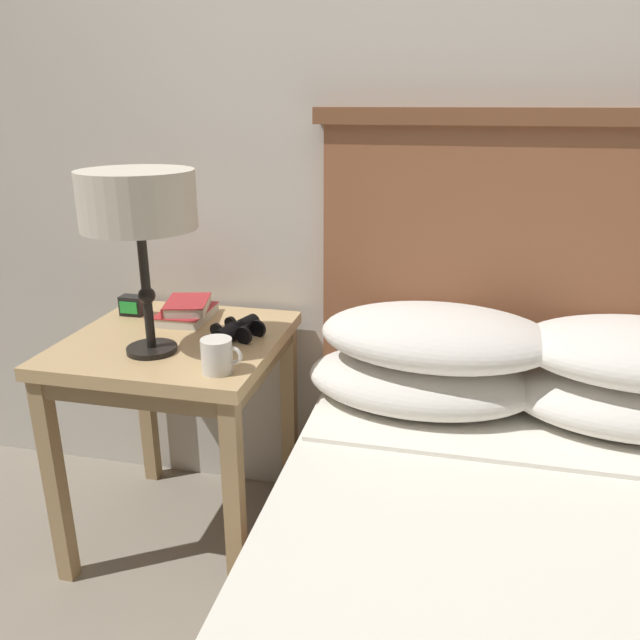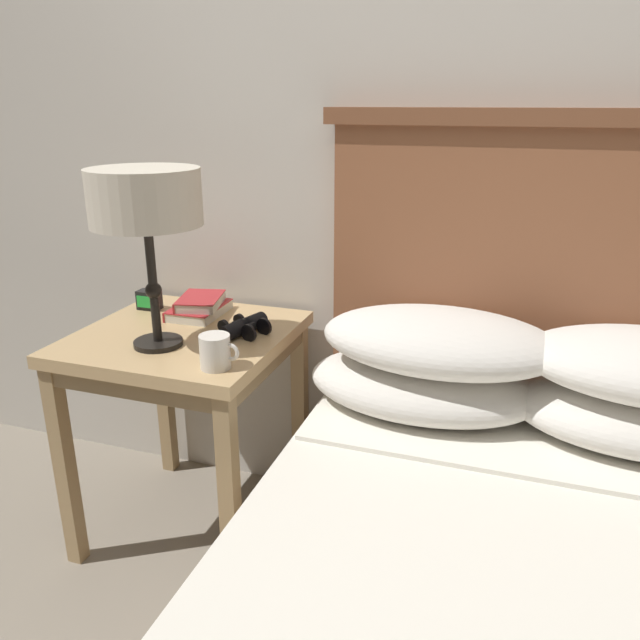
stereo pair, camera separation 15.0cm
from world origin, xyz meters
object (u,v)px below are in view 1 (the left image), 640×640
(table_lamp, at_px, (138,205))
(coffee_mug, at_px, (218,356))
(book_stacked_on_top, at_px, (187,305))
(alarm_clock, at_px, (132,306))
(binoculars_pair, at_px, (238,329))
(nightstand, at_px, (177,365))
(bed, at_px, (534,630))
(book_on_nightstand, at_px, (185,314))

(table_lamp, relative_size, coffee_mug, 4.52)
(book_stacked_on_top, height_order, alarm_clock, same)
(binoculars_pair, xyz_separation_m, coffee_mug, (0.04, -0.24, 0.02))
(alarm_clock, bearing_deg, binoculars_pair, -15.67)
(binoculars_pair, relative_size, coffee_mug, 1.60)
(binoculars_pair, bearing_deg, coffee_mug, -81.26)
(nightstand, xyz_separation_m, alarm_clock, (-0.21, 0.15, 0.12))
(nightstand, xyz_separation_m, bed, (0.95, -0.50, -0.25))
(book_stacked_on_top, relative_size, coffee_mug, 1.84)
(coffee_mug, distance_m, alarm_clock, 0.54)
(book_on_nightstand, height_order, binoculars_pair, binoculars_pair)
(table_lamp, bearing_deg, bed, -21.85)
(table_lamp, relative_size, book_stacked_on_top, 2.45)
(table_lamp, relative_size, book_on_nightstand, 2.36)
(bed, relative_size, binoculars_pair, 11.23)
(book_on_nightstand, relative_size, binoculars_pair, 1.20)
(nightstand, height_order, book_stacked_on_top, book_stacked_on_top)
(alarm_clock, bearing_deg, nightstand, -35.17)
(book_on_nightstand, relative_size, alarm_clock, 2.82)
(bed, distance_m, table_lamp, 1.26)
(binoculars_pair, relative_size, alarm_clock, 2.36)
(bed, height_order, book_on_nightstand, bed)
(table_lamp, bearing_deg, alarm_clock, 127.15)
(coffee_mug, bearing_deg, book_stacked_on_top, 124.41)
(bed, relative_size, book_stacked_on_top, 9.75)
(book_on_nightstand, distance_m, coffee_mug, 0.42)
(bed, xyz_separation_m, binoculars_pair, (-0.78, 0.54, 0.36))
(binoculars_pair, height_order, alarm_clock, alarm_clock)
(book_on_nightstand, bearing_deg, coffee_mug, -54.92)
(table_lamp, bearing_deg, coffee_mug, -21.15)
(bed, bearing_deg, coffee_mug, 157.94)
(nightstand, distance_m, book_on_nightstand, 0.18)
(nightstand, height_order, coffee_mug, coffee_mug)
(book_on_nightstand, distance_m, alarm_clock, 0.17)
(bed, height_order, book_stacked_on_top, bed)
(binoculars_pair, height_order, coffee_mug, coffee_mug)
(bed, bearing_deg, nightstand, 152.32)
(table_lamp, distance_m, binoculars_pair, 0.43)
(bed, distance_m, alarm_clock, 1.37)
(nightstand, xyz_separation_m, coffee_mug, (0.21, -0.20, 0.13))
(table_lamp, xyz_separation_m, alarm_clock, (-0.20, 0.26, -0.35))
(nightstand, height_order, bed, bed)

